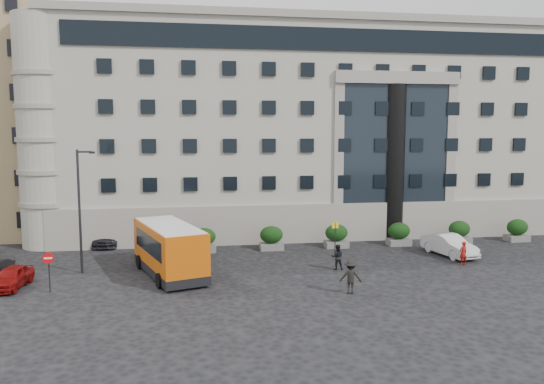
{
  "coord_description": "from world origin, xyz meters",
  "views": [
    {
      "loc": [
        -5.01,
        -32.05,
        9.19
      ],
      "look_at": [
        0.58,
        3.56,
        5.0
      ],
      "focal_mm": 35.0,
      "sensor_mm": 36.0,
      "label": 1
    }
  ],
  "objects_px": {
    "hedge_d": "(399,234)",
    "bus_stop_sign": "(335,233)",
    "street_lamp": "(80,206)",
    "hedge_b": "(271,238)",
    "pedestrian_c": "(351,277)",
    "no_entry_sign": "(49,264)",
    "minibus": "(169,247)",
    "hedge_f": "(517,230)",
    "red_truck": "(113,216)",
    "pedestrian_b": "(337,257)",
    "white_taxi": "(449,245)",
    "pedestrian_a": "(463,253)",
    "parked_car_d": "(102,227)",
    "hedge_e": "(459,232)",
    "parked_car_a": "(11,277)",
    "parked_car_c": "(109,235)",
    "hedge_c": "(336,236)",
    "hedge_a": "(204,240)"
  },
  "relations": [
    {
      "from": "hedge_b",
      "to": "hedge_e",
      "type": "relative_size",
      "value": 1.0
    },
    {
      "from": "hedge_d",
      "to": "street_lamp",
      "type": "bearing_deg",
      "value": -168.47
    },
    {
      "from": "hedge_d",
      "to": "white_taxi",
      "type": "distance_m",
      "value": 4.61
    },
    {
      "from": "red_truck",
      "to": "pedestrian_c",
      "type": "relative_size",
      "value": 2.71
    },
    {
      "from": "hedge_e",
      "to": "red_truck",
      "type": "distance_m",
      "value": 30.44
    },
    {
      "from": "parked_car_d",
      "to": "white_taxi",
      "type": "distance_m",
      "value": 29.27
    },
    {
      "from": "red_truck",
      "to": "pedestrian_b",
      "type": "xyz_separation_m",
      "value": [
        16.62,
        -16.34,
        -0.57
      ]
    },
    {
      "from": "red_truck",
      "to": "street_lamp",
      "type": "bearing_deg",
      "value": -92.38
    },
    {
      "from": "hedge_b",
      "to": "parked_car_a",
      "type": "distance_m",
      "value": 18.28
    },
    {
      "from": "bus_stop_sign",
      "to": "parked_car_a",
      "type": "height_order",
      "value": "bus_stop_sign"
    },
    {
      "from": "hedge_d",
      "to": "parked_car_c",
      "type": "xyz_separation_m",
      "value": [
        -23.1,
        3.96,
        -0.19
      ]
    },
    {
      "from": "bus_stop_sign",
      "to": "no_entry_sign",
      "type": "xyz_separation_m",
      "value": [
        -18.5,
        -6.04,
        -0.08
      ]
    },
    {
      "from": "hedge_d",
      "to": "no_entry_sign",
      "type": "xyz_separation_m",
      "value": [
        -24.6,
        -8.84,
        0.72
      ]
    },
    {
      "from": "street_lamp",
      "to": "hedge_f",
      "type": "bearing_deg",
      "value": 8.05
    },
    {
      "from": "no_entry_sign",
      "to": "pedestrian_b",
      "type": "bearing_deg",
      "value": 7.42
    },
    {
      "from": "hedge_b",
      "to": "pedestrian_c",
      "type": "bearing_deg",
      "value": -76.99
    },
    {
      "from": "parked_car_c",
      "to": "pedestrian_b",
      "type": "xyz_separation_m",
      "value": [
        16.1,
        -10.51,
        0.11
      ]
    },
    {
      "from": "hedge_d",
      "to": "parked_car_c",
      "type": "distance_m",
      "value": 23.44
    },
    {
      "from": "parked_car_c",
      "to": "hedge_f",
      "type": "bearing_deg",
      "value": -2.13
    },
    {
      "from": "no_entry_sign",
      "to": "hedge_a",
      "type": "bearing_deg",
      "value": 44.48
    },
    {
      "from": "hedge_d",
      "to": "street_lamp",
      "type": "distance_m",
      "value": 24.27
    },
    {
      "from": "bus_stop_sign",
      "to": "parked_car_a",
      "type": "xyz_separation_m",
      "value": [
        -20.92,
        -4.8,
        -1.09
      ]
    },
    {
      "from": "hedge_b",
      "to": "pedestrian_a",
      "type": "relative_size",
      "value": 1.12
    },
    {
      "from": "bus_stop_sign",
      "to": "white_taxi",
      "type": "distance_m",
      "value": 8.5
    },
    {
      "from": "minibus",
      "to": "white_taxi",
      "type": "bearing_deg",
      "value": -12.1
    },
    {
      "from": "minibus",
      "to": "pedestrian_b",
      "type": "height_order",
      "value": "minibus"
    },
    {
      "from": "red_truck",
      "to": "parked_car_a",
      "type": "relative_size",
      "value": 1.39
    },
    {
      "from": "hedge_f",
      "to": "pedestrian_c",
      "type": "height_order",
      "value": "pedestrian_c"
    },
    {
      "from": "hedge_f",
      "to": "pedestrian_c",
      "type": "bearing_deg",
      "value": -147.06
    },
    {
      "from": "no_entry_sign",
      "to": "pedestrian_c",
      "type": "xyz_separation_m",
      "value": [
        16.91,
        -2.88,
        -0.68
      ]
    },
    {
      "from": "white_taxi",
      "to": "pedestrian_c",
      "type": "xyz_separation_m",
      "value": [
        -9.95,
        -7.71,
        0.18
      ]
    },
    {
      "from": "minibus",
      "to": "no_entry_sign",
      "type": "bearing_deg",
      "value": -176.68
    },
    {
      "from": "street_lamp",
      "to": "minibus",
      "type": "distance_m",
      "value": 6.31
    },
    {
      "from": "street_lamp",
      "to": "white_taxi",
      "type": "relative_size",
      "value": 1.67
    },
    {
      "from": "pedestrian_a",
      "to": "hedge_d",
      "type": "bearing_deg",
      "value": -86.13
    },
    {
      "from": "hedge_b",
      "to": "red_truck",
      "type": "height_order",
      "value": "red_truck"
    },
    {
      "from": "hedge_d",
      "to": "no_entry_sign",
      "type": "height_order",
      "value": "no_entry_sign"
    },
    {
      "from": "red_truck",
      "to": "parked_car_d",
      "type": "height_order",
      "value": "red_truck"
    },
    {
      "from": "hedge_a",
      "to": "minibus",
      "type": "height_order",
      "value": "minibus"
    },
    {
      "from": "street_lamp",
      "to": "parked_car_a",
      "type": "distance_m",
      "value": 5.82
    },
    {
      "from": "hedge_f",
      "to": "street_lamp",
      "type": "xyz_separation_m",
      "value": [
        -33.94,
        -4.8,
        3.44
      ]
    },
    {
      "from": "parked_car_d",
      "to": "pedestrian_a",
      "type": "bearing_deg",
      "value": -39.6
    },
    {
      "from": "hedge_e",
      "to": "street_lamp",
      "type": "distance_m",
      "value": 29.34
    },
    {
      "from": "pedestrian_a",
      "to": "no_entry_sign",
      "type": "bearing_deg",
      "value": -7.07
    },
    {
      "from": "hedge_d",
      "to": "bus_stop_sign",
      "type": "height_order",
      "value": "bus_stop_sign"
    },
    {
      "from": "hedge_d",
      "to": "no_entry_sign",
      "type": "bearing_deg",
      "value": -160.24
    },
    {
      "from": "street_lamp",
      "to": "parked_car_d",
      "type": "xyz_separation_m",
      "value": [
        -0.8,
        13.0,
        -3.67
      ]
    },
    {
      "from": "hedge_d",
      "to": "white_taxi",
      "type": "relative_size",
      "value": 0.39
    },
    {
      "from": "no_entry_sign",
      "to": "minibus",
      "type": "distance_m",
      "value": 7.15
    },
    {
      "from": "hedge_c",
      "to": "parked_car_a",
      "type": "height_order",
      "value": "hedge_c"
    }
  ]
}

